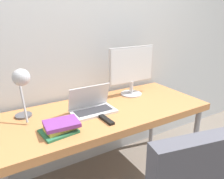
{
  "coord_description": "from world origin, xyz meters",
  "views": [
    {
      "loc": [
        -0.81,
        -1.1,
        1.52
      ],
      "look_at": [
        0.05,
        0.34,
        0.94
      ],
      "focal_mm": 35.0,
      "sensor_mm": 36.0,
      "label": 1
    }
  ],
  "objects_px": {
    "laptop": "(92,106)",
    "monitor": "(132,69)",
    "desk_lamp": "(22,84)",
    "book_stack": "(61,127)"
  },
  "relations": [
    {
      "from": "book_stack",
      "to": "desk_lamp",
      "type": "bearing_deg",
      "value": 125.56
    },
    {
      "from": "desk_lamp",
      "to": "book_stack",
      "type": "relative_size",
      "value": 1.56
    },
    {
      "from": "laptop",
      "to": "monitor",
      "type": "relative_size",
      "value": 0.71
    },
    {
      "from": "laptop",
      "to": "monitor",
      "type": "xyz_separation_m",
      "value": [
        0.52,
        0.17,
        0.22
      ]
    },
    {
      "from": "laptop",
      "to": "book_stack",
      "type": "distance_m",
      "value": 0.38
    },
    {
      "from": "monitor",
      "to": "laptop",
      "type": "bearing_deg",
      "value": -161.46
    },
    {
      "from": "monitor",
      "to": "desk_lamp",
      "type": "bearing_deg",
      "value": -173.67
    },
    {
      "from": "monitor",
      "to": "book_stack",
      "type": "bearing_deg",
      "value": -156.89
    },
    {
      "from": "desk_lamp",
      "to": "monitor",
      "type": "bearing_deg",
      "value": 6.33
    },
    {
      "from": "laptop",
      "to": "desk_lamp",
      "type": "relative_size",
      "value": 0.86
    }
  ]
}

